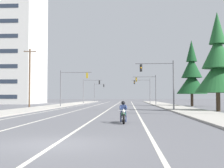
# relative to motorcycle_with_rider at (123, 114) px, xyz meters

# --- Properties ---
(ground_plane) EXTENTS (400.00, 400.00, 0.00)m
(ground_plane) POSITION_rel_motorcycle_with_rider_xyz_m (-2.50, -9.01, -0.59)
(ground_plane) COLOR #5B5B60
(lane_stripe_center) EXTENTS (0.16, 100.00, 0.01)m
(lane_stripe_center) POSITION_rel_motorcycle_with_rider_xyz_m (-2.35, 35.99, -0.58)
(lane_stripe_center) COLOR beige
(lane_stripe_center) RESTS_ON ground
(lane_stripe_left) EXTENTS (0.16, 100.00, 0.01)m
(lane_stripe_left) POSITION_rel_motorcycle_with_rider_xyz_m (-6.15, 35.99, -0.58)
(lane_stripe_left) COLOR beige
(lane_stripe_left) RESTS_ON ground
(lane_stripe_right) EXTENTS (0.16, 100.00, 0.01)m
(lane_stripe_right) POSITION_rel_motorcycle_with_rider_xyz_m (1.30, 35.99, -0.58)
(lane_stripe_right) COLOR beige
(lane_stripe_right) RESTS_ON ground
(lane_stripe_far_left) EXTENTS (0.16, 100.00, 0.01)m
(lane_stripe_far_left) POSITION_rel_motorcycle_with_rider_xyz_m (-9.30, 35.99, -0.58)
(lane_stripe_far_left) COLOR beige
(lane_stripe_far_left) RESTS_ON ground
(sidewalk_kerb_right) EXTENTS (4.40, 110.00, 0.14)m
(sidewalk_kerb_right) POSITION_rel_motorcycle_with_rider_xyz_m (7.58, 30.99, -0.52)
(sidewalk_kerb_right) COLOR #ADA89E
(sidewalk_kerb_right) RESTS_ON ground
(sidewalk_kerb_left) EXTENTS (4.40, 110.00, 0.14)m
(sidewalk_kerb_left) POSITION_rel_motorcycle_with_rider_xyz_m (-12.57, 30.99, -0.52)
(sidewalk_kerb_left) COLOR #ADA89E
(sidewalk_kerb_left) RESTS_ON ground
(motorcycle_with_rider) EXTENTS (0.70, 2.19, 1.46)m
(motorcycle_with_rider) POSITION_rel_motorcycle_with_rider_xyz_m (0.00, 0.00, 0.00)
(motorcycle_with_rider) COLOR black
(motorcycle_with_rider) RESTS_ON ground
(traffic_signal_near_right) EXTENTS (4.78, 0.37, 6.20)m
(traffic_signal_near_right) POSITION_rel_motorcycle_with_rider_xyz_m (4.54, 17.23, 3.51)
(traffic_signal_near_right) COLOR slate
(traffic_signal_near_right) RESTS_ON ground
(traffic_signal_near_left) EXTENTS (5.39, 0.37, 6.20)m
(traffic_signal_near_left) POSITION_rel_motorcycle_with_rider_xyz_m (-9.56, 30.31, 3.54)
(traffic_signal_near_left) COLOR slate
(traffic_signal_near_left) RESTS_ON ground
(traffic_signal_mid_right) EXTENTS (4.81, 0.43, 6.20)m
(traffic_signal_mid_right) POSITION_rel_motorcycle_with_rider_xyz_m (4.63, 42.46, 3.51)
(traffic_signal_mid_right) COLOR slate
(traffic_signal_mid_right) RESTS_ON ground
(traffic_signal_mid_left) EXTENTS (4.84, 0.46, 6.20)m
(traffic_signal_mid_left) POSITION_rel_motorcycle_with_rider_xyz_m (-9.54, 54.72, 3.51)
(traffic_signal_mid_left) COLOR slate
(traffic_signal_mid_left) RESTS_ON ground
(traffic_signal_far_right) EXTENTS (4.65, 0.37, 6.20)m
(traffic_signal_far_right) POSITION_rel_motorcycle_with_rider_xyz_m (4.40, 54.91, 3.50)
(traffic_signal_far_right) COLOR slate
(traffic_signal_far_right) RESTS_ON ground
(traffic_signal_far_left) EXTENTS (3.71, 0.46, 6.20)m
(traffic_signal_far_left) POSITION_rel_motorcycle_with_rider_xyz_m (-9.82, 78.72, 3.44)
(traffic_signal_far_left) COLOR slate
(traffic_signal_far_left) RESTS_ON ground
(utility_pole_left_near) EXTENTS (2.00, 0.26, 9.31)m
(utility_pole_left_near) POSITION_rel_motorcycle_with_rider_xyz_m (-15.25, 26.60, 4.26)
(utility_pole_left_near) COLOR brown
(utility_pole_left_near) RESTS_ON ground
(conifer_tree_right_verge_near) EXTENTS (5.43, 5.43, 11.96)m
(conifer_tree_right_verge_near) POSITION_rel_motorcycle_with_rider_xyz_m (11.00, 16.38, 4.89)
(conifer_tree_right_verge_near) COLOR #4C3828
(conifer_tree_right_verge_near) RESTS_ON ground
(conifer_tree_right_verge_far) EXTENTS (5.50, 5.50, 12.10)m
(conifer_tree_right_verge_far) POSITION_rel_motorcycle_with_rider_xyz_m (11.90, 35.44, 4.96)
(conifer_tree_right_verge_far) COLOR #423023
(conifer_tree_right_verge_far) RESTS_ON ground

